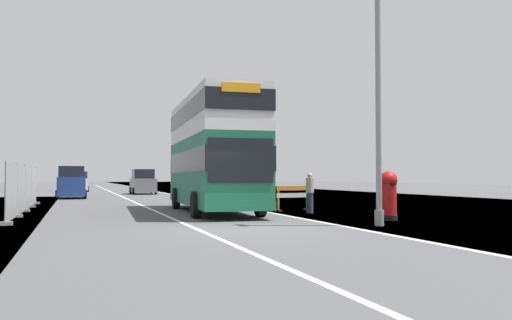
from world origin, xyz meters
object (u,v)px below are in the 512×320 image
(car_receding_mid, at_px, (143,183))
(pedestrian_at_kerb, at_px, (310,193))
(car_oncoming_near, at_px, (71,183))
(red_pillar_postbox, at_px, (388,193))
(car_receding_far, at_px, (78,182))
(double_decker_bus, at_px, (213,152))
(lamppost_foreground, at_px, (378,88))
(roadworks_barrier, at_px, (293,195))

(car_receding_mid, height_order, pedestrian_at_kerb, car_receding_mid)
(car_receding_mid, relative_size, pedestrian_at_kerb, 2.54)
(car_oncoming_near, height_order, car_receding_mid, car_oncoming_near)
(red_pillar_postbox, distance_m, car_receding_far, 41.83)
(double_decker_bus, relative_size, car_receding_far, 2.39)
(pedestrian_at_kerb, bearing_deg, car_oncoming_near, 116.39)
(car_receding_mid, xyz_separation_m, pedestrian_at_kerb, (3.70, -26.87, -0.16))
(lamppost_foreground, bearing_deg, pedestrian_at_kerb, 87.13)
(car_receding_far, bearing_deg, car_receding_mid, -60.85)
(red_pillar_postbox, xyz_separation_m, roadworks_barrier, (-1.25, 5.74, -0.25))
(roadworks_barrier, distance_m, pedestrian_at_kerb, 1.65)
(double_decker_bus, xyz_separation_m, pedestrian_at_kerb, (3.66, -2.08, -1.77))
(car_receding_mid, bearing_deg, pedestrian_at_kerb, -82.16)
(double_decker_bus, distance_m, car_oncoming_near, 18.30)
(car_receding_mid, bearing_deg, car_receding_far, 119.15)
(double_decker_bus, relative_size, pedestrian_at_kerb, 6.06)
(roadworks_barrier, relative_size, car_receding_mid, 0.39)
(double_decker_bus, relative_size, car_receding_mid, 2.38)
(lamppost_foreground, distance_m, car_receding_mid, 33.05)
(double_decker_bus, bearing_deg, roadworks_barrier, -6.89)
(roadworks_barrier, distance_m, car_receding_far, 35.96)
(car_oncoming_near, bearing_deg, red_pillar_postbox, -65.32)
(lamppost_foreground, bearing_deg, red_pillar_postbox, 49.87)
(double_decker_bus, distance_m, lamppost_foreground, 8.77)
(lamppost_foreground, distance_m, car_oncoming_near, 27.01)
(car_receding_mid, bearing_deg, lamppost_foreground, -84.05)
(car_receding_far, bearing_deg, red_pillar_postbox, -75.85)
(car_receding_mid, height_order, car_receding_far, car_receding_mid)
(car_oncoming_near, relative_size, pedestrian_at_kerb, 2.52)
(car_oncoming_near, bearing_deg, pedestrian_at_kerb, -63.61)
(car_oncoming_near, bearing_deg, roadworks_barrier, -61.71)
(car_receding_far, height_order, pedestrian_at_kerb, car_receding_far)
(car_receding_far, bearing_deg, pedestrian_at_kerb, -76.05)
(double_decker_bus, xyz_separation_m, car_receding_mid, (-0.04, 24.79, -1.61))
(red_pillar_postbox, distance_m, pedestrian_at_kerb, 4.26)
(red_pillar_postbox, relative_size, car_receding_far, 0.40)
(red_pillar_postbox, bearing_deg, car_receding_far, 104.15)
(car_receding_far, bearing_deg, roadworks_barrier, -75.54)
(car_receding_mid, xyz_separation_m, car_receding_far, (-5.35, 9.60, -0.05))
(lamppost_foreground, bearing_deg, car_receding_far, 101.70)
(roadworks_barrier, bearing_deg, lamppost_foreground, -91.67)
(lamppost_foreground, relative_size, car_receding_mid, 2.12)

